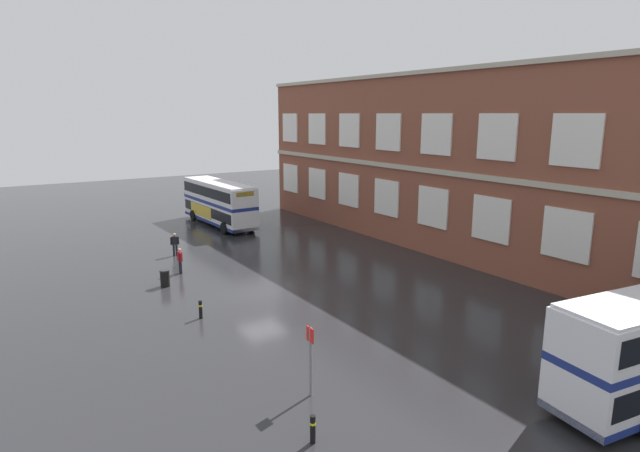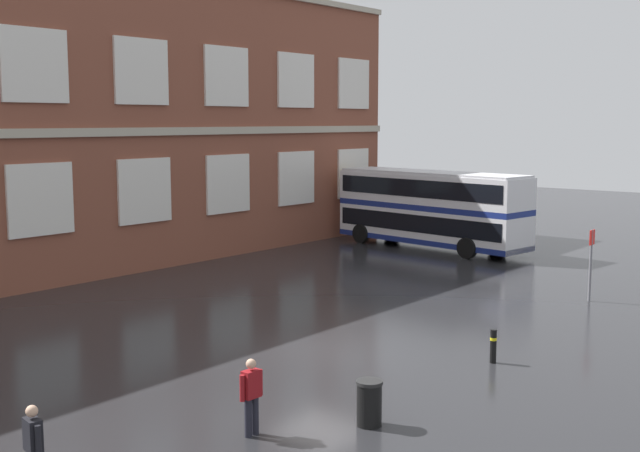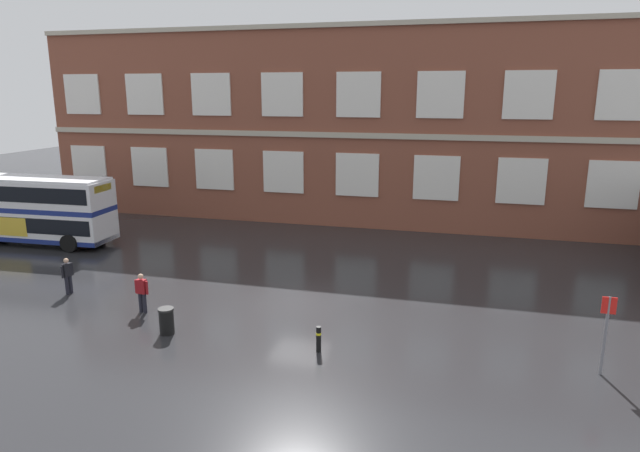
{
  "view_description": "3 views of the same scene",
  "coord_description": "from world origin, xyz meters",
  "px_view_note": "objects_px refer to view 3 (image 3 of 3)",
  "views": [
    {
      "loc": [
        26.36,
        -12.94,
        10.24
      ],
      "look_at": [
        -1.45,
        5.04,
        3.07
      ],
      "focal_mm": 29.16,
      "sensor_mm": 36.0,
      "label": 1
    },
    {
      "loc": [
        -18.13,
        -14.53,
        6.72
      ],
      "look_at": [
        2.74,
        2.21,
        3.25
      ],
      "focal_mm": 45.67,
      "sensor_mm": 36.0,
      "label": 2
    },
    {
      "loc": [
        6.81,
        -22.07,
        9.05
      ],
      "look_at": [
        -0.27,
        4.55,
        2.34
      ],
      "focal_mm": 31.13,
      "sensor_mm": 36.0,
      "label": 3
    }
  ],
  "objects_px": {
    "double_decker_near": "(24,208)",
    "safety_bollard_east": "(319,339)",
    "waiting_passenger": "(68,274)",
    "station_litter_bin": "(167,321)",
    "second_passenger": "(142,291)",
    "bus_stand_flag": "(606,328)"
  },
  "relations": [
    {
      "from": "double_decker_near",
      "to": "station_litter_bin",
      "type": "xyz_separation_m",
      "value": [
        15.04,
        -9.64,
        -1.63
      ]
    },
    {
      "from": "bus_stand_flag",
      "to": "station_litter_bin",
      "type": "relative_size",
      "value": 2.62
    },
    {
      "from": "waiting_passenger",
      "to": "safety_bollard_east",
      "type": "distance_m",
      "value": 12.87
    },
    {
      "from": "double_decker_near",
      "to": "second_passenger",
      "type": "bearing_deg",
      "value": -31.66
    },
    {
      "from": "safety_bollard_east",
      "to": "waiting_passenger",
      "type": "bearing_deg",
      "value": 167.95
    },
    {
      "from": "bus_stand_flag",
      "to": "second_passenger",
      "type": "bearing_deg",
      "value": 177.33
    },
    {
      "from": "double_decker_near",
      "to": "station_litter_bin",
      "type": "bearing_deg",
      "value": -32.64
    },
    {
      "from": "safety_bollard_east",
      "to": "double_decker_near",
      "type": "bearing_deg",
      "value": 155.48
    },
    {
      "from": "waiting_passenger",
      "to": "station_litter_bin",
      "type": "distance_m",
      "value": 7.11
    },
    {
      "from": "waiting_passenger",
      "to": "bus_stand_flag",
      "type": "relative_size",
      "value": 0.63
    },
    {
      "from": "second_passenger",
      "to": "waiting_passenger",
      "type": "bearing_deg",
      "value": 166.45
    },
    {
      "from": "second_passenger",
      "to": "safety_bollard_east",
      "type": "bearing_deg",
      "value": -11.2
    },
    {
      "from": "waiting_passenger",
      "to": "double_decker_near",
      "type": "bearing_deg",
      "value": 140.78
    },
    {
      "from": "second_passenger",
      "to": "bus_stand_flag",
      "type": "distance_m",
      "value": 17.48
    },
    {
      "from": "safety_bollard_east",
      "to": "station_litter_bin",
      "type": "bearing_deg",
      "value": -179.74
    },
    {
      "from": "double_decker_near",
      "to": "bus_stand_flag",
      "type": "height_order",
      "value": "double_decker_near"
    },
    {
      "from": "double_decker_near",
      "to": "station_litter_bin",
      "type": "relative_size",
      "value": 10.76
    },
    {
      "from": "waiting_passenger",
      "to": "bus_stand_flag",
      "type": "xyz_separation_m",
      "value": [
        21.95,
        -1.9,
        0.7
      ]
    },
    {
      "from": "second_passenger",
      "to": "safety_bollard_east",
      "type": "xyz_separation_m",
      "value": [
        8.07,
        -1.6,
        -0.44
      ]
    },
    {
      "from": "station_litter_bin",
      "to": "safety_bollard_east",
      "type": "relative_size",
      "value": 1.08
    },
    {
      "from": "double_decker_near",
      "to": "second_passenger",
      "type": "xyz_separation_m",
      "value": [
        12.99,
        -8.01,
        -1.22
      ]
    },
    {
      "from": "double_decker_near",
      "to": "safety_bollard_east",
      "type": "relative_size",
      "value": 11.67
    }
  ]
}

